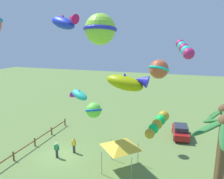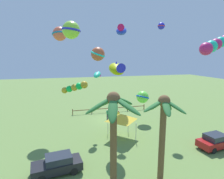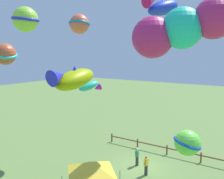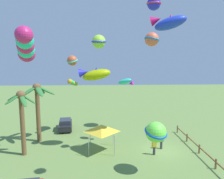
# 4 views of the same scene
# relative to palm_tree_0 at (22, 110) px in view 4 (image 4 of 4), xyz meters

# --- Properties ---
(ground_plane) EXTENTS (120.00, 120.00, 0.00)m
(ground_plane) POSITION_rel_palm_tree_0_xyz_m (0.47, -14.31, -4.68)
(ground_plane) COLOR olive
(palm_tree_0) EXTENTS (2.94, 3.06, 6.62)m
(palm_tree_0) POSITION_rel_palm_tree_0_xyz_m (0.00, 0.00, 0.00)
(palm_tree_0) COLOR brown
(palm_tree_0) RESTS_ON ground
(palm_tree_1) EXTENTS (3.99, 4.04, 6.96)m
(palm_tree_1) POSITION_rel_palm_tree_0_xyz_m (3.59, -0.46, 0.43)
(palm_tree_1) COLOR brown
(palm_tree_1) RESTS_ON ground
(rail_fence) EXTENTS (12.69, 0.12, 0.95)m
(rail_fence) POSITION_rel_palm_tree_0_xyz_m (-0.51, -17.98, -4.08)
(rail_fence) COLOR brown
(rail_fence) RESTS_ON ground
(parked_car_1) EXTENTS (4.10, 2.22, 1.51)m
(parked_car_1) POSITION_rel_palm_tree_0_xyz_m (7.63, -2.84, -3.93)
(parked_car_1) COLOR black
(parked_car_1) RESTS_ON ground
(spectator_0) EXTENTS (0.26, 0.55, 1.59)m
(spectator_0) POSITION_rel_palm_tree_0_xyz_m (-0.60, -13.25, -3.87)
(spectator_0) COLOR #38383D
(spectator_0) RESTS_ON ground
(spectator_1) EXTENTS (0.27, 0.55, 1.59)m
(spectator_1) POSITION_rel_palm_tree_0_xyz_m (0.79, -14.38, -3.87)
(spectator_1) COLOR #38383D
(spectator_1) RESTS_ON ground
(festival_tent) EXTENTS (2.86, 2.86, 2.85)m
(festival_tent) POSITION_rel_palm_tree_0_xyz_m (0.64, -7.91, -2.21)
(festival_tent) COLOR #9E9EA3
(festival_tent) RESTS_ON ground
(kite_ball_0) EXTENTS (1.67, 1.69, 1.19)m
(kite_ball_0) POSITION_rel_palm_tree_0_xyz_m (3.90, -4.55, 4.84)
(kite_ball_0) COLOR #BF5531
(kite_ball_1) EXTENTS (2.48, 2.48, 1.83)m
(kite_ball_1) POSITION_rel_palm_tree_0_xyz_m (7.13, -14.52, 7.60)
(kite_ball_1) COLOR #E86244
(kite_ball_2) EXTENTS (1.13, 1.13, 0.91)m
(kite_ball_2) POSITION_rel_palm_tree_0_xyz_m (-5.92, -11.53, 8.65)
(kite_ball_2) COLOR #2526D6
(kite_ball_3) EXTENTS (2.58, 2.59, 1.74)m
(kite_ball_3) POSITION_rel_palm_tree_0_xyz_m (-3.97, -12.45, -1.07)
(kite_ball_3) COLOR #6EEF46
(kite_fish_4) EXTENTS (1.43, 1.98, 1.03)m
(kite_fish_4) POSITION_rel_palm_tree_0_xyz_m (2.89, -10.67, 2.47)
(kite_fish_4) COLOR #2BCFAB
(kite_fish_5) EXTENTS (2.41, 3.60, 1.81)m
(kite_fish_5) POSITION_rel_palm_tree_0_xyz_m (-1.18, -14.04, 8.27)
(kite_fish_5) COLOR blue
(kite_ball_6) EXTENTS (1.91, 1.90, 1.70)m
(kite_ball_6) POSITION_rel_palm_tree_0_xyz_m (5.96, -7.59, 7.17)
(kite_ball_6) COLOR #9AE63C
(kite_fish_7) EXTENTS (1.57, 3.51, 1.66)m
(kite_fish_7) POSITION_rel_palm_tree_0_xyz_m (1.42, -7.21, 3.41)
(kite_fish_7) COLOR #A3B709
(kite_tube_8) EXTENTS (2.19, 1.11, 1.08)m
(kite_tube_8) POSITION_rel_palm_tree_0_xyz_m (5.90, -4.23, 2.08)
(kite_tube_8) COLOR gold
(kite_tube_9) EXTENTS (4.04, 2.03, 1.98)m
(kite_tube_9) POSITION_rel_palm_tree_0_xyz_m (-6.92, -3.23, 5.71)
(kite_tube_9) COLOR #C1236A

